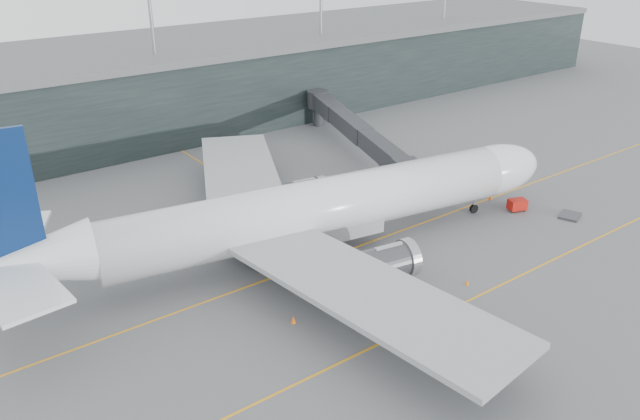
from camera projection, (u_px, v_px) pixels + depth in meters
ground at (289, 251)px, 74.50m from camera, size 320.00×320.00×0.00m
taxiline_a at (308, 264)px, 71.57m from camera, size 160.00×0.25×0.02m
taxiline_b at (404, 332)px, 59.87m from camera, size 160.00×0.25×0.02m
taxiline_lead_main at (242, 189)px, 91.79m from camera, size 0.25×60.00×0.02m
terminal at (112, 91)px, 113.68m from camera, size 240.00×36.00×29.00m
main_aircraft at (314, 210)px, 71.95m from camera, size 70.14×65.22×19.70m
jet_bridge at (336, 125)px, 103.52m from camera, size 16.88×43.77×6.74m
gse_cart at (517, 204)px, 84.52m from camera, size 2.73×2.20×1.61m
baggage_dolly at (570, 216)px, 83.01m from camera, size 3.64×3.29×0.30m
uld_a at (224, 225)px, 78.91m from camera, size 1.84×1.49×1.64m
uld_b at (219, 214)px, 81.45m from camera, size 2.37×2.03×1.91m
uld_c at (239, 211)px, 82.37m from camera, size 2.17×1.76×1.92m
cone_nose at (491, 197)px, 88.04m from camera, size 0.50×0.50×0.79m
cone_wing_stbd at (467, 282)px, 67.47m from camera, size 0.45×0.45×0.71m
cone_wing_port at (296, 207)px, 85.06m from camera, size 0.40×0.40×0.64m
cone_tail at (293, 319)px, 61.05m from camera, size 0.50×0.50×0.80m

